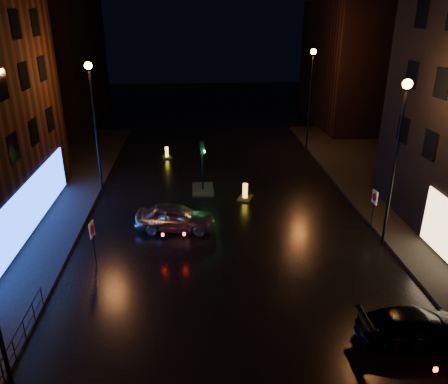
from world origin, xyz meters
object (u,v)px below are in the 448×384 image
Objects in this scene: traffic_signal at (203,183)px; bollard_near at (245,196)px; bollard_far at (167,155)px; silver_hatchback at (175,217)px; road_sign_left at (92,233)px; road_sign_right at (374,200)px; dark_sedan at (416,327)px.

bollard_near is at bearing -31.68° from traffic_signal.
bollard_far is at bearing 144.71° from bollard_near.
silver_hatchback is 1.88× the size of road_sign_left.
bollard_far is at bearing 12.31° from silver_hatchback.
bollard_near is at bearing -39.86° from road_sign_right.
traffic_signal reaches higher than road_sign_right.
silver_hatchback is 10.81m from road_sign_right.
bollard_near is (-4.65, 13.28, -0.38)m from dark_sedan.
traffic_signal reaches higher than road_sign_left.
traffic_signal is at bearing -38.85° from road_sign_right.
traffic_signal is at bearing 171.61° from bollard_near.
silver_hatchback is at bearing -8.42° from road_sign_right.
silver_hatchback is at bearing -106.74° from traffic_signal.
silver_hatchback is 1.88× the size of road_sign_right.
traffic_signal is at bearing -9.36° from silver_hatchback.
road_sign_left is (-5.30, -8.90, 1.20)m from traffic_signal.
bollard_far is 17.92m from road_sign_right.
bollard_far is 0.51× the size of road_sign_left.
traffic_signal is 0.82× the size of dark_sedan.
dark_sedan reaches higher than bollard_far.
road_sign_left is at bearing 140.53° from silver_hatchback.
traffic_signal reaches higher than bollard_far.
traffic_signal is 10.42m from road_sign_left.
road_sign_left is (-3.65, -3.42, 0.97)m from silver_hatchback.
dark_sedan is 14.08m from bollard_near.
road_sign_right is (9.10, -6.19, 1.20)m from traffic_signal.
traffic_signal reaches higher than dark_sedan.
bollard_near is 8.03m from road_sign_right.
road_sign_left is 14.64m from road_sign_right.
silver_hatchback is at bearing -94.84° from bollard_far.
bollard_near is (4.30, 3.84, -0.50)m from silver_hatchback.
road_sign_left reaches higher than bollard_far.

